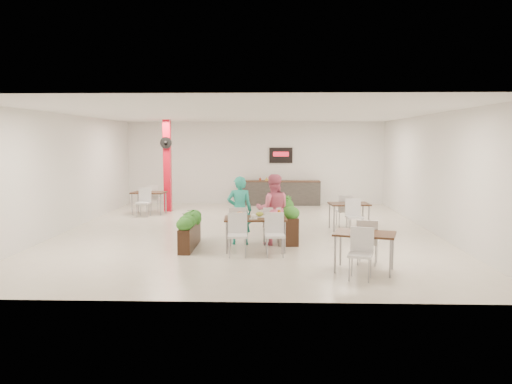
# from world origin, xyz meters

# --- Properties ---
(ground) EXTENTS (12.00, 12.00, 0.00)m
(ground) POSITION_xyz_m (0.00, 0.00, 0.00)
(ground) COLOR beige
(ground) RESTS_ON ground
(room_shell) EXTENTS (10.10, 12.10, 3.22)m
(room_shell) POSITION_xyz_m (0.00, 0.00, 2.01)
(room_shell) COLOR white
(room_shell) RESTS_ON ground
(red_column) EXTENTS (0.40, 0.41, 3.20)m
(red_column) POSITION_xyz_m (-3.00, 3.79, 1.64)
(red_column) COLOR red
(red_column) RESTS_ON ground
(service_counter) EXTENTS (3.00, 0.64, 2.20)m
(service_counter) POSITION_xyz_m (1.00, 5.65, 0.49)
(service_counter) COLOR #2A2725
(service_counter) RESTS_ON ground
(main_table) EXTENTS (1.45, 1.69, 0.92)m
(main_table) POSITION_xyz_m (0.27, -2.35, 0.64)
(main_table) COLOR black
(main_table) RESTS_ON ground
(diner_man) EXTENTS (0.62, 0.43, 1.64)m
(diner_man) POSITION_xyz_m (-0.12, -1.69, 0.82)
(diner_man) COLOR #28B19C
(diner_man) RESTS_ON ground
(diner_woman) EXTENTS (0.86, 0.69, 1.69)m
(diner_woman) POSITION_xyz_m (0.68, -1.69, 0.85)
(diner_woman) COLOR #EB688A
(diner_woman) RESTS_ON ground
(planter_left) EXTENTS (0.40, 1.74, 0.90)m
(planter_left) POSITION_xyz_m (-1.26, -2.11, 0.49)
(planter_left) COLOR black
(planter_left) RESTS_ON ground
(planter_right) EXTENTS (0.56, 2.09, 1.10)m
(planter_right) POSITION_xyz_m (1.03, -0.99, 0.51)
(planter_right) COLOR black
(planter_right) RESTS_ON ground
(side_table_a) EXTENTS (1.15, 1.65, 0.92)m
(side_table_a) POSITION_xyz_m (-3.51, 3.13, 0.62)
(side_table_a) COLOR black
(side_table_a) RESTS_ON ground
(side_table_b) EXTENTS (1.14, 1.65, 0.92)m
(side_table_b) POSITION_xyz_m (2.80, 0.31, 0.62)
(side_table_b) COLOR black
(side_table_b) RESTS_ON ground
(side_table_c) EXTENTS (1.30, 1.67, 0.92)m
(side_table_c) POSITION_xyz_m (2.42, -4.11, 0.62)
(side_table_c) COLOR black
(side_table_c) RESTS_ON ground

